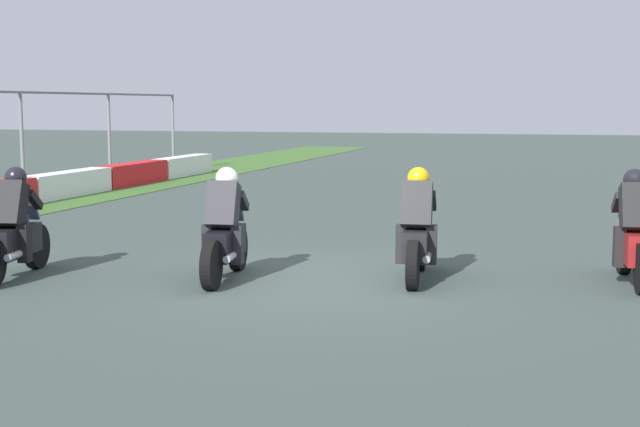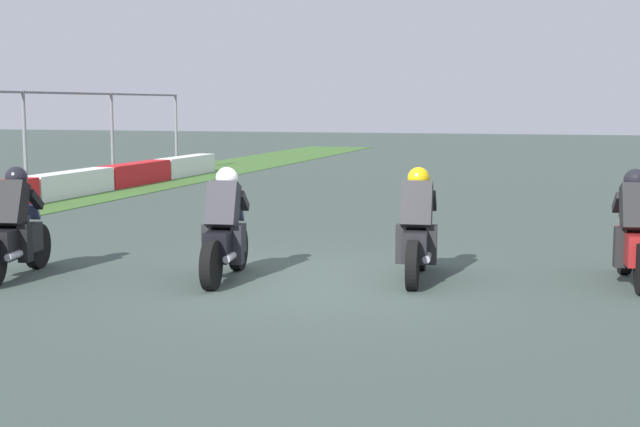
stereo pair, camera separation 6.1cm
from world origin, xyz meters
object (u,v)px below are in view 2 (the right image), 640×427
at_px(rider_lane_a, 635,237).
at_px(rider_lane_d, 15,232).
at_px(rider_lane_b, 417,234).
at_px(rider_lane_c, 225,234).

distance_m(rider_lane_a, rider_lane_d, 8.27).
height_order(rider_lane_b, rider_lane_c, same).
xyz_separation_m(rider_lane_a, rider_lane_d, (-1.92, 8.05, 0.00)).
xyz_separation_m(rider_lane_b, rider_lane_c, (-0.71, 2.47, 0.00)).
distance_m(rider_lane_a, rider_lane_c, 5.40).
bearing_deg(rider_lane_c, rider_lane_b, -81.41).
relative_size(rider_lane_a, rider_lane_d, 1.00).
xyz_separation_m(rider_lane_c, rider_lane_d, (-0.68, 2.80, 0.00)).
bearing_deg(rider_lane_d, rider_lane_b, -85.15).
bearing_deg(rider_lane_c, rider_lane_d, 96.05).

